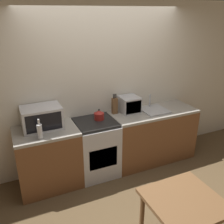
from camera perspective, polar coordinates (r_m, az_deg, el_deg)
name	(u,v)px	position (r m, az deg, el deg)	size (l,w,h in m)	color
ground_plane	(138,199)	(3.70, 5.89, -19.25)	(16.00, 16.00, 0.00)	brown
wall_back	(104,87)	(4.00, -1.86, 5.62)	(10.00, 0.06, 2.60)	silver
counter_left_run	(48,158)	(3.80, -14.36, -10.20)	(0.87, 0.62, 0.90)	brown
counter_right_run	(152,135)	(4.37, 9.08, -5.21)	(1.45, 0.62, 0.90)	brown
stove_range	(96,148)	(3.95, -3.67, -8.15)	(0.61, 0.62, 0.90)	silver
kettle	(99,115)	(3.78, -2.98, -0.66)	(0.15, 0.15, 0.17)	maroon
microwave	(42,118)	(3.60, -15.77, -1.25)	(0.54, 0.38, 0.32)	silver
bottle	(40,131)	(3.34, -16.19, -4.21)	(0.07, 0.07, 0.27)	silver
knife_block	(115,106)	(3.97, 0.61, 1.47)	(0.09, 0.07, 0.33)	brown
toaster_oven	(129,104)	(4.05, 3.96, 1.75)	(0.30, 0.31, 0.26)	#ADAFB5
sink_basin	(154,110)	(4.19, 9.61, 0.54)	(0.41, 0.42, 0.24)	#ADAFB5
dining_table	(183,209)	(2.73, 16.00, -20.53)	(0.71, 0.69, 0.74)	brown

